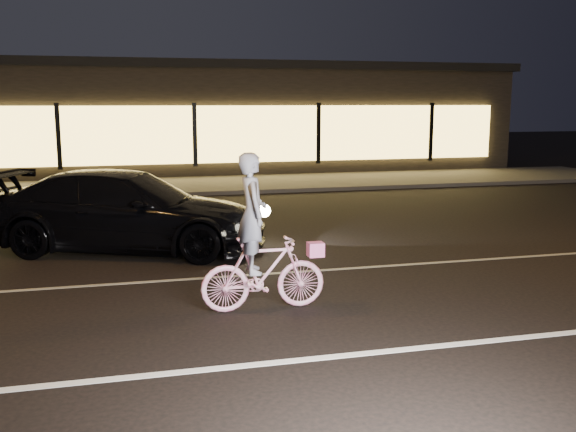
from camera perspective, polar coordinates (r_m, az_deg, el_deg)
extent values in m
plane|color=black|center=(8.55, 2.74, -8.50)|extent=(90.00, 90.00, 0.00)
cube|color=silver|center=(7.22, 6.29, -12.11)|extent=(60.00, 0.12, 0.01)
cube|color=gray|center=(10.40, -0.49, -5.07)|extent=(60.00, 0.10, 0.01)
cube|color=#383533|center=(21.05, -7.65, 2.74)|extent=(30.00, 4.00, 0.12)
cube|color=black|center=(26.86, -9.27, 8.42)|extent=(25.00, 8.00, 4.00)
cube|color=black|center=(26.88, -9.40, 12.79)|extent=(25.40, 8.40, 0.30)
cube|color=#F4C655|center=(22.80, -8.31, 7.17)|extent=(23.00, 0.15, 2.00)
cube|color=black|center=(22.69, -19.74, 6.67)|extent=(0.15, 0.08, 2.20)
cube|color=black|center=(22.72, -8.29, 7.16)|extent=(0.15, 0.08, 2.20)
cube|color=black|center=(23.62, 2.72, 7.36)|extent=(0.15, 0.08, 2.20)
cube|color=black|center=(25.30, 12.60, 7.31)|extent=(0.15, 0.08, 2.20)
imported|color=#FF4C93|center=(8.49, -2.19, -5.11)|extent=(1.66, 0.47, 1.00)
imported|color=white|center=(8.28, -3.20, 0.25)|extent=(0.38, 0.57, 1.57)
cube|color=#FF53B1|center=(8.59, 2.46, -2.99)|extent=(0.21, 0.17, 0.19)
imported|color=black|center=(12.21, -14.08, 0.43)|extent=(5.51, 3.76, 1.48)
sphere|color=#FFF2BF|center=(12.24, -2.13, 0.47)|extent=(0.25, 0.25, 0.25)
sphere|color=#FFF2BF|center=(10.93, -3.21, -0.71)|extent=(0.25, 0.25, 0.25)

